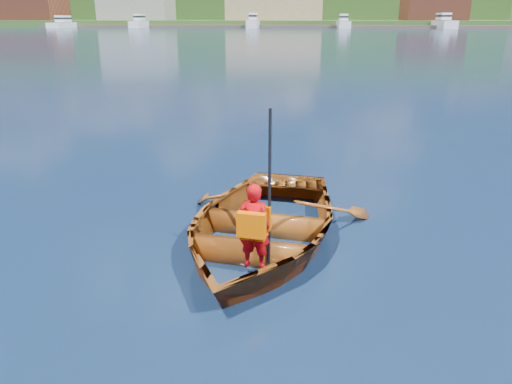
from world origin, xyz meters
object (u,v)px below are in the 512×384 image
(rowboat, at_px, (260,224))
(child_paddler, at_px, (254,225))
(dock, at_px, (252,26))
(marina_yachts, at_px, (316,23))

(rowboat, relative_size, child_paddler, 2.38)
(child_paddler, bearing_deg, dock, 94.73)
(child_paddler, bearing_deg, marina_yachts, 87.52)
(rowboat, distance_m, child_paddler, 0.99)
(rowboat, bearing_deg, dock, 94.76)
(rowboat, xyz_separation_m, child_paddler, (-0.01, -0.91, 0.37))
(rowboat, relative_size, dock, 0.03)
(rowboat, bearing_deg, marina_yachts, 87.51)
(dock, xyz_separation_m, marina_yachts, (18.45, -4.68, 1.01))
(rowboat, xyz_separation_m, dock, (-12.26, 147.28, 0.13))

